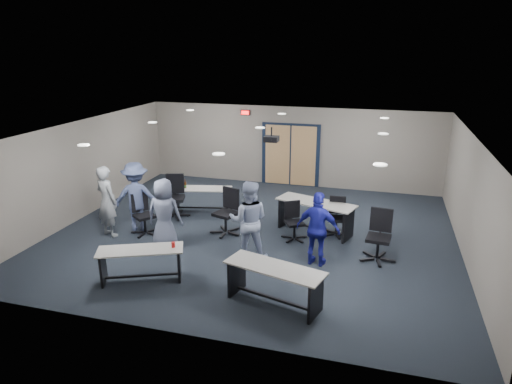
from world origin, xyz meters
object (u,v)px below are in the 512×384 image
(chair_back_c, at_px, (295,222))
(table_front_left, at_px, (141,259))
(chair_back_a, at_px, (175,197))
(chair_back_b, at_px, (225,212))
(chair_loose_left, at_px, (144,214))
(table_front_right, at_px, (274,279))
(table_back_left, at_px, (202,195))
(person_navy, at_px, (318,229))
(person_lightblue, at_px, (249,220))
(chair_loose_right, at_px, (379,236))
(table_back_right, at_px, (316,211))
(person_plaid, at_px, (164,214))
(person_back, at_px, (136,197))
(chair_back_d, at_px, (337,217))
(person_gray, at_px, (107,201))

(chair_back_c, bearing_deg, table_front_left, -163.74)
(chair_back_a, bearing_deg, chair_back_b, -40.67)
(chair_back_a, bearing_deg, chair_loose_left, -117.48)
(table_front_right, distance_m, chair_loose_left, 4.64)
(table_front_right, xyz_separation_m, table_back_left, (-3.23, 4.34, -0.04))
(person_navy, bearing_deg, table_front_right, 84.52)
(table_front_right, relative_size, person_navy, 1.19)
(chair_back_c, relative_size, person_lightblue, 0.52)
(chair_loose_right, bearing_deg, table_back_right, 148.17)
(chair_loose_right, bearing_deg, table_front_right, -120.77)
(person_plaid, distance_m, person_back, 1.43)
(chair_back_d, xyz_separation_m, person_plaid, (-3.86, -1.84, 0.36))
(table_back_left, relative_size, chair_back_c, 1.88)
(chair_back_a, relative_size, chair_back_c, 1.25)
(chair_back_c, bearing_deg, chair_back_d, -1.55)
(table_front_right, height_order, table_back_left, table_back_left)
(person_plaid, bearing_deg, table_front_right, 143.78)
(chair_loose_right, bearing_deg, chair_back_c, 168.88)
(table_back_left, distance_m, person_lightblue, 3.43)
(chair_back_a, height_order, chair_loose_right, chair_back_a)
(person_gray, xyz_separation_m, person_back, (0.53, 0.52, 0.00))
(chair_back_c, height_order, person_plaid, person_plaid)
(table_front_right, bearing_deg, person_gray, 172.66)
(table_back_left, relative_size, person_back, 0.98)
(chair_back_b, distance_m, chair_back_d, 2.84)
(table_front_left, height_order, chair_back_c, chair_back_c)
(chair_back_d, bearing_deg, person_gray, -168.81)
(table_back_right, bearing_deg, chair_back_a, -162.03)
(chair_back_c, xyz_separation_m, person_back, (-4.08, -0.49, 0.44))
(person_navy, bearing_deg, table_back_right, -69.54)
(table_back_left, bearing_deg, chair_back_b, -61.51)
(table_front_right, distance_m, chair_back_d, 3.68)
(chair_loose_right, bearing_deg, person_gray, -170.57)
(person_navy, bearing_deg, person_gray, 8.45)
(table_back_right, xyz_separation_m, chair_loose_left, (-4.20, -1.31, -0.04))
(table_back_right, bearing_deg, table_back_left, -173.05)
(person_back, bearing_deg, table_back_right, 170.30)
(table_back_right, xyz_separation_m, person_navy, (0.32, -1.82, 0.27))
(chair_loose_right, bearing_deg, person_navy, -150.17)
(table_back_right, bearing_deg, chair_back_c, -105.99)
(table_back_left, height_order, person_lightblue, person_lightblue)
(table_front_left, xyz_separation_m, person_back, (-1.46, 2.40, 0.43))
(person_lightblue, bearing_deg, chair_back_d, -144.09)
(chair_back_d, relative_size, chair_loose_right, 0.84)
(table_back_left, bearing_deg, chair_back_d, -23.18)
(table_front_left, height_order, table_front_right, table_front_left)
(chair_back_b, relative_size, person_navy, 0.70)
(table_back_left, xyz_separation_m, person_back, (-1.07, -1.80, 0.43))
(chair_back_d, bearing_deg, person_navy, -101.97)
(chair_back_a, xyz_separation_m, person_lightblue, (2.75, -1.92, 0.31))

